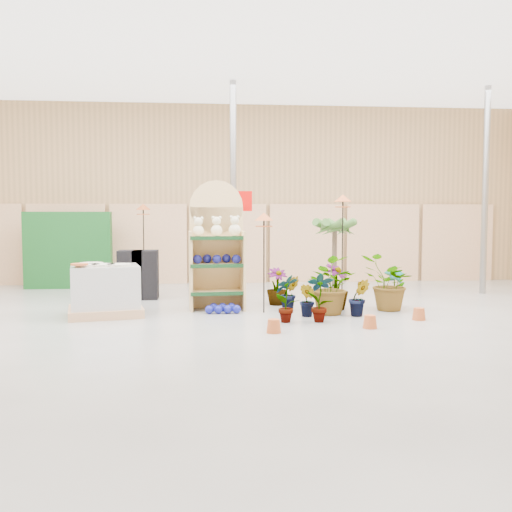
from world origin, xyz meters
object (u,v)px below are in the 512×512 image
Objects in this scene: pallet_stack at (105,291)px; bird_table_front at (264,220)px; potted_plant_2 at (327,286)px; display_shelf at (217,250)px.

bird_table_front is (2.73, 0.07, 1.20)m from pallet_stack.
potted_plant_2 is at bearing -14.46° from pallet_stack.
potted_plant_2 is (1.90, -0.80, -0.58)m from display_shelf.
display_shelf is at bearing 6.39° from pallet_stack.
pallet_stack is 0.79× the size of bird_table_front.
display_shelf reaches higher than potted_plant_2.
display_shelf reaches higher than pallet_stack.
bird_table_front is at bearing -38.87° from display_shelf.
display_shelf is at bearing 145.28° from bird_table_front.
potted_plant_2 is (1.08, -0.24, -1.14)m from bird_table_front.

